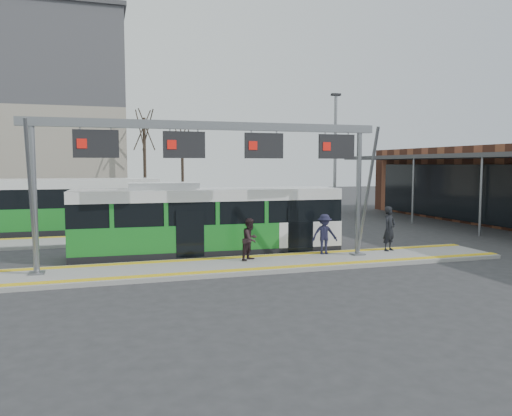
{
  "coord_description": "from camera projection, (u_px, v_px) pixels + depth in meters",
  "views": [
    {
      "loc": [
        -4.38,
        -17.56,
        3.8
      ],
      "look_at": [
        2.03,
        3.0,
        1.92
      ],
      "focal_mm": 35.0,
      "sensor_mm": 36.0,
      "label": 1
    }
  ],
  "objects": [
    {
      "name": "platform_main",
      "position": [
        228.0,
        266.0,
        18.32
      ],
      "size": [
        22.0,
        3.0,
        0.15
      ],
      "primitive_type": "cube",
      "color": "gray",
      "rests_on": "ground"
    },
    {
      "name": "platform_second",
      "position": [
        110.0,
        240.0,
        24.74
      ],
      "size": [
        20.0,
        3.0,
        0.15
      ],
      "primitive_type": "cube",
      "color": "gray",
      "rests_on": "ground"
    },
    {
      "name": "ground",
      "position": [
        228.0,
        268.0,
        18.33
      ],
      "size": [
        120.0,
        120.0,
        0.0
      ],
      "primitive_type": "plane",
      "color": "#2D2D30",
      "rests_on": "ground"
    },
    {
      "name": "lamp_east",
      "position": [
        335.0,
        160.0,
        26.78
      ],
      "size": [
        0.5,
        0.25,
        7.56
      ],
      "color": "slate",
      "rests_on": "ground"
    },
    {
      "name": "tactile_second",
      "position": [
        110.0,
        235.0,
        25.83
      ],
      "size": [
        20.0,
        0.35,
        0.02
      ],
      "color": "yellow",
      "rests_on": "platform_second"
    },
    {
      "name": "gantry",
      "position": [
        216.0,
        151.0,
        18.09
      ],
      "size": [
        13.0,
        1.68,
        5.2
      ],
      "color": "slate",
      "rests_on": "platform_main"
    },
    {
      "name": "tactile_main",
      "position": [
        228.0,
        264.0,
        18.31
      ],
      "size": [
        22.0,
        2.65,
        0.02
      ],
      "color": "yellow",
      "rests_on": "platform_main"
    },
    {
      "name": "hero_bus",
      "position": [
        208.0,
        221.0,
        21.04
      ],
      "size": [
        11.21,
        2.82,
        3.06
      ],
      "rotation": [
        0.0,
        0.0,
        -0.04
      ],
      "color": "black",
      "rests_on": "ground"
    },
    {
      "name": "passenger_a",
      "position": [
        389.0,
        229.0,
        21.1
      ],
      "size": [
        0.82,
        0.71,
        1.89
      ],
      "primitive_type": "imported",
      "rotation": [
        0.0,
        0.0,
        0.47
      ],
      "color": "black",
      "rests_on": "platform_main"
    },
    {
      "name": "tree_left",
      "position": [
        144.0,
        130.0,
        44.46
      ],
      "size": [
        1.4,
        1.4,
        9.01
      ],
      "color": "#382B21",
      "rests_on": "ground"
    },
    {
      "name": "passenger_b",
      "position": [
        250.0,
        239.0,
        19.03
      ],
      "size": [
        0.99,
        0.98,
        1.61
      ],
      "primitive_type": "imported",
      "rotation": [
        0.0,
        0.0,
        0.72
      ],
      "color": "black",
      "rests_on": "platform_main"
    },
    {
      "name": "passenger_c",
      "position": [
        324.0,
        234.0,
        20.31
      ],
      "size": [
        1.13,
        0.75,
        1.64
      ],
      "primitive_type": "imported",
      "rotation": [
        0.0,
        0.0,
        -0.14
      ],
      "color": "#1D1D35",
      "rests_on": "platform_main"
    },
    {
      "name": "tree_mid",
      "position": [
        182.0,
        142.0,
        49.09
      ],
      "size": [
        1.4,
        1.4,
        7.9
      ],
      "color": "#382B21",
      "rests_on": "ground"
    },
    {
      "name": "bg_bus_green",
      "position": [
        45.0,
        207.0,
        27.01
      ],
      "size": [
        12.09,
        2.67,
        3.02
      ],
      "rotation": [
        0.0,
        0.0,
        -0.01
      ],
      "color": "black",
      "rests_on": "ground"
    }
  ]
}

